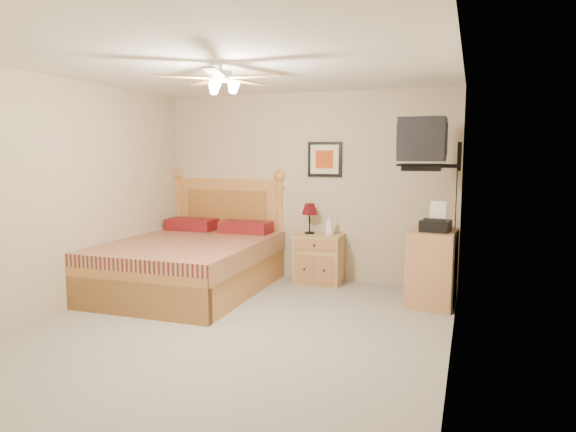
% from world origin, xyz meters
% --- Properties ---
extents(floor, '(4.50, 4.50, 0.00)m').
position_xyz_m(floor, '(0.00, 0.00, 0.00)').
color(floor, gray).
rests_on(floor, ground).
extents(ceiling, '(4.00, 4.50, 0.04)m').
position_xyz_m(ceiling, '(0.00, 0.00, 2.50)').
color(ceiling, white).
rests_on(ceiling, ground).
extents(wall_back, '(4.00, 0.04, 2.50)m').
position_xyz_m(wall_back, '(0.00, 2.25, 1.25)').
color(wall_back, tan).
rests_on(wall_back, ground).
extents(wall_front, '(4.00, 0.04, 2.50)m').
position_xyz_m(wall_front, '(0.00, -2.25, 1.25)').
color(wall_front, tan).
rests_on(wall_front, ground).
extents(wall_left, '(0.04, 4.50, 2.50)m').
position_xyz_m(wall_left, '(-2.00, 0.00, 1.25)').
color(wall_left, tan).
rests_on(wall_left, ground).
extents(wall_right, '(0.04, 4.50, 2.50)m').
position_xyz_m(wall_right, '(2.00, 0.00, 1.25)').
color(wall_right, tan).
rests_on(wall_right, ground).
extents(bed, '(1.79, 2.33, 1.49)m').
position_xyz_m(bed, '(-1.17, 1.12, 0.74)').
color(bed, '#B37036').
rests_on(bed, ground).
extents(nightstand, '(0.61, 0.46, 0.65)m').
position_xyz_m(nightstand, '(0.27, 2.00, 0.32)').
color(nightstand, '#B18349').
rests_on(nightstand, ground).
extents(table_lamp, '(0.24, 0.24, 0.40)m').
position_xyz_m(table_lamp, '(0.12, 2.06, 0.85)').
color(table_lamp, '#590C14').
rests_on(table_lamp, nightstand).
extents(lotion_bottle, '(0.11, 0.11, 0.26)m').
position_xyz_m(lotion_bottle, '(0.41, 2.01, 0.78)').
color(lotion_bottle, white).
rests_on(lotion_bottle, nightstand).
extents(framed_picture, '(0.46, 0.04, 0.46)m').
position_xyz_m(framed_picture, '(0.27, 2.23, 1.62)').
color(framed_picture, black).
rests_on(framed_picture, wall_back).
extents(dresser, '(0.54, 0.74, 0.84)m').
position_xyz_m(dresser, '(1.73, 1.57, 0.42)').
color(dresser, '#A06841').
rests_on(dresser, ground).
extents(fax_machine, '(0.35, 0.36, 0.33)m').
position_xyz_m(fax_machine, '(1.76, 1.48, 1.01)').
color(fax_machine, black).
rests_on(fax_machine, dresser).
extents(magazine_lower, '(0.24, 0.31, 0.03)m').
position_xyz_m(magazine_lower, '(1.70, 1.83, 0.86)').
color(magazine_lower, '#BAAE90').
rests_on(magazine_lower, dresser).
extents(magazine_upper, '(0.23, 0.31, 0.02)m').
position_xyz_m(magazine_upper, '(1.69, 1.87, 0.88)').
color(magazine_upper, tan).
rests_on(magazine_upper, magazine_lower).
extents(wall_tv, '(0.56, 0.46, 0.58)m').
position_xyz_m(wall_tv, '(1.75, 1.34, 1.81)').
color(wall_tv, black).
rests_on(wall_tv, wall_right).
extents(ceiling_fan, '(1.14, 1.14, 0.28)m').
position_xyz_m(ceiling_fan, '(0.00, -0.20, 2.36)').
color(ceiling_fan, white).
rests_on(ceiling_fan, ceiling).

